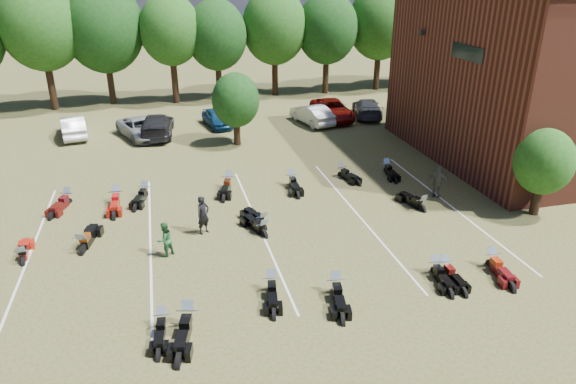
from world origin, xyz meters
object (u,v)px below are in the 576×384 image
object	(u,v)px
person_black	(203,215)
person_green	(165,239)
person_grey	(438,181)
motorcycle_14	(68,204)
motorcycle_0	(163,328)
car_4	(217,118)
motorcycle_7	(24,263)
motorcycle_3	(335,294)

from	to	relation	value
person_black	person_green	world-z (taller)	person_black
person_grey	motorcycle_14	xyz separation A→B (m)	(-18.91, 3.92, -0.90)
person_green	motorcycle_14	world-z (taller)	person_green
person_grey	motorcycle_0	bearing A→B (deg)	74.92
person_grey	car_4	bearing A→B (deg)	-11.56
person_grey	motorcycle_7	distance (m)	20.03
motorcycle_0	motorcycle_14	bearing A→B (deg)	118.18
person_black	motorcycle_3	distance (m)	7.48
motorcycle_3	motorcycle_14	bearing A→B (deg)	145.52
motorcycle_0	person_grey	bearing A→B (deg)	34.23
person_green	motorcycle_0	xyz separation A→B (m)	(-0.29, -4.86, -0.78)
person_grey	motorcycle_3	bearing A→B (deg)	88.52
motorcycle_0	motorcycle_3	size ratio (longest dim) A/B	0.88
car_4	person_black	size ratio (longest dim) A/B	2.15
motorcycle_0	person_black	bearing A→B (deg)	79.22
car_4	motorcycle_0	world-z (taller)	car_4
person_black	person_green	bearing A→B (deg)	-171.74
motorcycle_3	person_green	bearing A→B (deg)	154.74
person_green	motorcycle_0	distance (m)	4.93
person_green	person_grey	world-z (taller)	person_grey
motorcycle_3	motorcycle_14	distance (m)	15.38
person_green	motorcycle_7	xyz separation A→B (m)	(-5.75, 0.85, -0.78)
person_green	motorcycle_7	distance (m)	5.86
person_green	motorcycle_0	size ratio (longest dim) A/B	0.78
car_4	motorcycle_0	bearing A→B (deg)	-112.38
person_green	motorcycle_14	xyz separation A→B (m)	(-4.73, 6.53, -0.78)
person_black	person_grey	size ratio (longest dim) A/B	1.01
motorcycle_14	motorcycle_7	bearing A→B (deg)	-80.66
car_4	person_green	distance (m)	19.31
person_green	person_grey	distance (m)	14.43
motorcycle_3	motorcycle_14	xyz separation A→B (m)	(-10.77, 10.98, 0.00)
person_green	person_grey	size ratio (longest dim) A/B	0.86
person_green	person_grey	xyz separation A→B (m)	(14.19, 2.61, 0.12)
person_grey	person_black	bearing A→B (deg)	52.10
car_4	person_grey	bearing A→B (deg)	-69.98
motorcycle_3	motorcycle_7	world-z (taller)	motorcycle_3
person_black	motorcycle_7	bearing A→B (deg)	151.68
person_grey	motorcycle_7	world-z (taller)	person_grey
person_black	person_green	size ratio (longest dim) A/B	1.17
motorcycle_0	motorcycle_7	distance (m)	7.90
motorcycle_7	car_4	bearing A→B (deg)	-124.78
motorcycle_0	motorcycle_14	distance (m)	12.23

